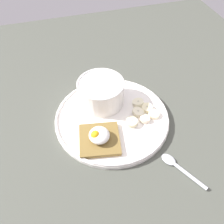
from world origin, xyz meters
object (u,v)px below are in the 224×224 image
poached_egg (99,135)px  spoon (178,167)px  oatmeal_bowl (101,92)px  banana_slice_back (138,103)px  banana_slice_inner (132,122)px  banana_slice_right (147,108)px  banana_slice_outer (154,114)px  toast_slice (100,139)px  banana_slice_front (138,112)px  banana_slice_left (145,119)px

poached_egg → spoon: poached_egg is taller
oatmeal_bowl → poached_egg: bearing=-17.4°
oatmeal_bowl → poached_egg: size_ratio=2.44×
banana_slice_back → banana_slice_inner: 7.04cm
banana_slice_right → banana_slice_back: bearing=-140.4°
poached_egg → banana_slice_outer: size_ratio=1.62×
banana_slice_right → banana_slice_outer: bearing=17.8°
oatmeal_bowl → banana_slice_back: (4.22, 9.17, -2.63)cm
toast_slice → banana_slice_front: banana_slice_front is taller
banana_slice_back → spoon: size_ratio=0.39×
oatmeal_bowl → banana_slice_inner: oatmeal_bowl is taller
oatmeal_bowl → toast_slice: (12.88, -3.91, -2.84)cm
banana_slice_back → banana_slice_inner: bearing=-33.6°
spoon → banana_slice_back: bearing=-174.0°
poached_egg → banana_slice_front: 13.52cm
banana_slice_front → banana_slice_outer: (1.84, 3.68, -0.07)cm
banana_slice_right → spoon: banana_slice_right is taller
banana_slice_back → banana_slice_inner: banana_slice_back is taller
banana_slice_front → banana_slice_inner: banana_slice_inner is taller
toast_slice → banana_slice_back: banana_slice_back is taller
banana_slice_front → banana_slice_back: banana_slice_back is taller
poached_egg → toast_slice: bearing=99.5°
banana_slice_front → banana_slice_outer: 4.12cm
poached_egg → banana_slice_right: (-6.60, 14.93, -1.83)cm
banana_slice_inner → banana_slice_right: bearing=123.9°
banana_slice_left → banana_slice_outer: bearing=107.0°
banana_slice_left → banana_slice_back: (-5.66, 0.25, 0.30)cm
oatmeal_bowl → banana_slice_back: oatmeal_bowl is taller
oatmeal_bowl → banana_slice_inner: bearing=27.6°
oatmeal_bowl → poached_egg: (12.91, -4.03, -1.05)cm
banana_slice_right → banana_slice_inner: (3.78, -5.62, 0.16)cm
toast_slice → banana_slice_outer: 16.14cm
toast_slice → banana_slice_outer: size_ratio=3.52×
toast_slice → banana_slice_inner: (-2.79, 9.18, 0.12)cm
toast_slice → banana_slice_inner: bearing=106.9°
toast_slice → spoon: bearing=53.0°
banana_slice_back → banana_slice_inner: (5.87, -3.90, -0.09)cm
banana_slice_right → banana_slice_inner: bearing=-56.1°
poached_egg → banana_slice_outer: 16.37cm
toast_slice → banana_slice_front: size_ratio=2.83×
banana_slice_front → spoon: 17.51cm
poached_egg → banana_slice_left: poached_egg is taller
toast_slice → banana_slice_left: same height
banana_slice_right → banana_slice_outer: same height
banana_slice_left → banana_slice_right: size_ratio=0.83×
banana_slice_left → banana_slice_back: bearing=177.5°
banana_slice_left → banana_slice_right: (-3.58, 1.98, 0.04)cm
banana_slice_front → banana_slice_back: (-2.95, 1.09, 0.22)cm
toast_slice → banana_slice_outer: (-3.87, 15.67, -0.07)cm
banana_slice_inner → banana_slice_back: bearing=146.4°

